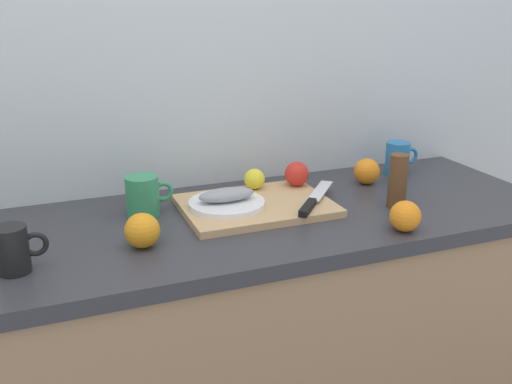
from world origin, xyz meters
TOP-DOWN VIEW (x-y plane):
  - back_wall at (0.00, 0.33)m, footprint 3.20×0.05m
  - kitchen_counter at (0.00, 0.00)m, footprint 2.00×0.60m
  - cutting_board at (0.17, 0.04)m, footprint 0.41×0.30m
  - white_plate at (0.08, 0.04)m, footprint 0.21×0.21m
  - fish_fillet at (0.08, 0.04)m, footprint 0.16×0.07m
  - chef_knife at (0.31, -0.03)m, footprint 0.21×0.24m
  - lemon_0 at (0.21, 0.15)m, footprint 0.06×0.06m
  - tomato_0 at (0.33, 0.13)m, footprint 0.07×0.07m
  - coffee_mug_0 at (-0.45, -0.12)m, footprint 0.11×0.07m
  - coffee_mug_1 at (0.72, 0.17)m, footprint 0.12×0.08m
  - coffee_mug_2 at (-0.13, 0.11)m, footprint 0.13×0.09m
  - orange_0 at (0.57, 0.13)m, footprint 0.08×0.08m
  - orange_1 at (-0.17, -0.09)m, footprint 0.08×0.08m
  - orange_2 at (0.46, -0.24)m, footprint 0.08×0.08m
  - pepper_mill at (0.54, -0.08)m, footprint 0.05×0.05m

SIDE VIEW (x-z plane):
  - kitchen_counter at x=0.00m, z-range 0.00..0.90m
  - cutting_board at x=0.17m, z-range 0.90..0.92m
  - white_plate at x=0.08m, z-range 0.92..0.93m
  - chef_knife at x=0.31m, z-range 0.92..0.94m
  - orange_2 at x=0.46m, z-range 0.90..0.98m
  - orange_0 at x=0.57m, z-range 0.90..0.98m
  - orange_1 at x=-0.17m, z-range 0.90..0.98m
  - lemon_0 at x=0.21m, z-range 0.92..0.98m
  - coffee_mug_0 at x=-0.45m, z-range 0.90..1.00m
  - fish_fillet at x=0.08m, z-range 0.94..0.97m
  - coffee_mug_2 at x=-0.13m, z-range 0.90..1.01m
  - coffee_mug_1 at x=0.72m, z-range 0.90..1.01m
  - tomato_0 at x=0.33m, z-range 0.92..0.99m
  - pepper_mill at x=0.54m, z-range 0.90..1.05m
  - back_wall at x=0.00m, z-range 0.00..2.50m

